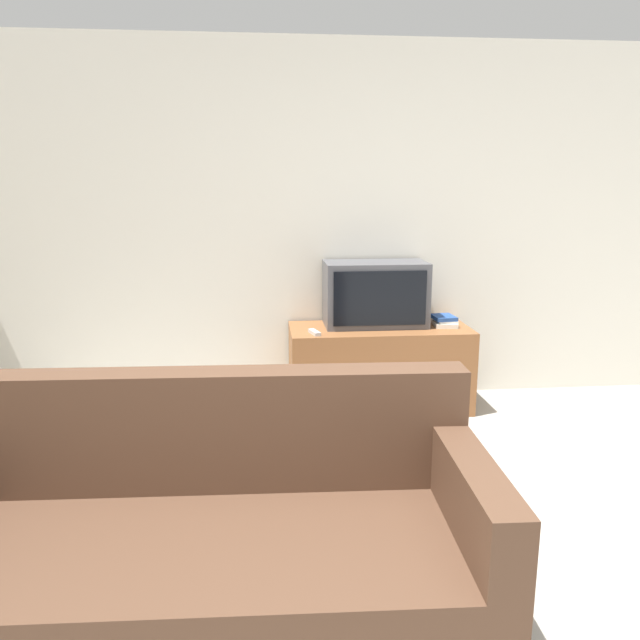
{
  "coord_description": "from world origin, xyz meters",
  "views": [
    {
      "loc": [
        -0.51,
        -1.56,
        1.61
      ],
      "look_at": [
        -0.14,
        2.27,
        0.76
      ],
      "focal_mm": 35.0,
      "sensor_mm": 36.0,
      "label": 1
    }
  ],
  "objects": [
    {
      "name": "tv_stand",
      "position": [
        0.33,
        2.71,
        0.3
      ],
      "size": [
        1.28,
        0.54,
        0.6
      ],
      "color": "brown",
      "rests_on": "ground_plane"
    },
    {
      "name": "television",
      "position": [
        0.31,
        2.79,
        0.83
      ],
      "size": [
        0.73,
        0.38,
        0.46
      ],
      "color": "#4C4C51",
      "rests_on": "tv_stand"
    },
    {
      "name": "couch",
      "position": [
        -0.74,
        0.49,
        0.29
      ],
      "size": [
        2.08,
        0.95,
        0.89
      ],
      "rotation": [
        0.0,
        0.0,
        -0.04
      ],
      "color": "#4C3323",
      "rests_on": "ground_plane"
    },
    {
      "name": "book_stack",
      "position": [
        0.81,
        2.72,
        0.63
      ],
      "size": [
        0.18,
        0.23,
        0.07
      ],
      "color": "silver",
      "rests_on": "tv_stand"
    },
    {
      "name": "wall_back",
      "position": [
        0.0,
        3.03,
        1.3
      ],
      "size": [
        9.0,
        0.06,
        2.6
      ],
      "color": "silver",
      "rests_on": "ground_plane"
    },
    {
      "name": "remote_on_stand",
      "position": [
        -0.15,
        2.55,
        0.61
      ],
      "size": [
        0.08,
        0.15,
        0.02
      ],
      "rotation": [
        0.0,
        0.0,
        0.27
      ],
      "color": "#B7B7B7",
      "rests_on": "tv_stand"
    }
  ]
}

